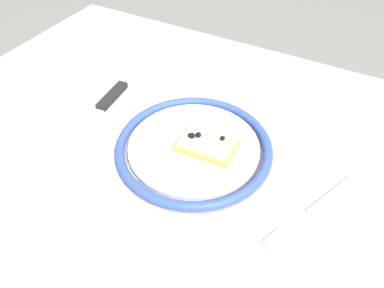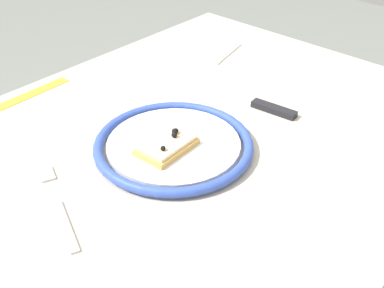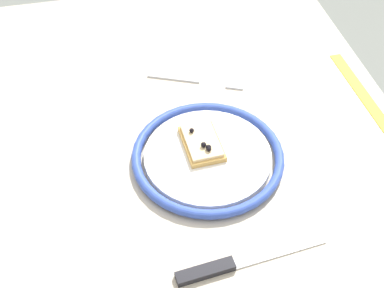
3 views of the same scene
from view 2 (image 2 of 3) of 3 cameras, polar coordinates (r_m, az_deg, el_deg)
dining_table at (r=0.88m, az=-3.00°, el=-5.99°), size 1.14×0.78×0.71m
plate at (r=0.83m, az=-2.34°, el=-0.01°), size 0.27×0.27×0.02m
pizza_slice_near at (r=0.81m, az=-2.89°, el=-0.13°), size 0.10×0.07×0.03m
knife at (r=0.96m, az=7.71°, el=4.53°), size 0.04×0.24×0.01m
fork at (r=0.75m, az=-15.22°, el=-6.78°), size 0.09×0.19×0.00m
measuring_tape at (r=1.03m, az=-20.31°, el=4.43°), size 0.27×0.03×0.00m
napkin at (r=1.20m, az=1.66°, el=10.95°), size 0.15×0.15×0.00m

